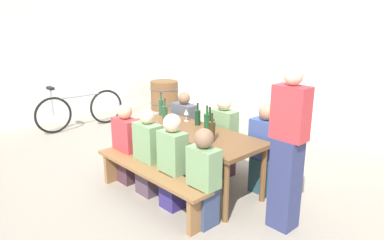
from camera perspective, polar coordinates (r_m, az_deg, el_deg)
name	(u,v)px	position (r m, az deg, el deg)	size (l,w,h in m)	color
ground_plane	(192,185)	(4.84, 0.00, -10.29)	(24.00, 24.00, 0.00)	gray
back_wall	(320,49)	(6.87, 19.71, 10.63)	(14.00, 0.20, 3.20)	silver
side_wall	(50,45)	(7.96, -21.60, 11.09)	(0.20, 6.64, 3.20)	silver
tasting_table	(192,137)	(4.58, 0.00, -2.79)	(1.93, 0.78, 0.75)	brown
bench_near	(149,176)	(4.29, -6.85, -8.84)	(1.83, 0.30, 0.45)	olive
bench_far	(227,148)	(5.16, 5.64, -4.39)	(1.83, 0.30, 0.45)	olive
wine_bottle_0	(165,114)	(4.84, -4.31, 0.89)	(0.07, 0.07, 0.35)	#234C2D
wine_bottle_1	(207,122)	(4.52, 2.40, -0.32)	(0.08, 0.08, 0.34)	#194723
wine_bottle_2	(212,131)	(4.17, 3.17, -1.72)	(0.08, 0.08, 0.34)	#332814
wine_bottle_3	(161,107)	(5.29, -4.93, 2.10)	(0.07, 0.07, 0.34)	#234C2D
wine_bottle_4	(210,120)	(4.66, 2.85, -0.02)	(0.08, 0.08, 0.28)	#143319
wine_bottle_5	(198,117)	(4.79, 0.90, 0.48)	(0.08, 0.08, 0.30)	#143319
wine_glass_0	(158,124)	(4.54, -5.44, -0.64)	(0.07, 0.07, 0.14)	silver
wine_glass_1	(186,113)	(4.96, -0.93, 1.20)	(0.07, 0.07, 0.17)	silver
seated_guest_near_0	(127,146)	(4.84, -10.37, -4.05)	(0.39, 0.24, 1.07)	#492C36
seated_guest_near_1	(148,155)	(4.46, -6.99, -5.51)	(0.37, 0.24, 1.10)	#4E3A49
seated_guest_near_2	(173,163)	(4.11, -3.09, -6.92)	(0.33, 0.24, 1.13)	navy
seated_guest_near_3	(204,180)	(3.78, 1.86, -9.49)	(0.34, 0.24, 1.08)	#364466
seated_guest_far_0	(184,129)	(5.51, -1.24, -1.37)	(0.41, 0.24, 1.06)	#58524A
seated_guest_far_1	(223,138)	(4.95, 4.99, -2.85)	(0.38, 0.24, 1.15)	#472839
seated_guest_far_2	(265,151)	(4.55, 11.51, -4.85)	(0.39, 0.24, 1.16)	#264953
standing_host	(287,153)	(3.75, 14.95, -5.15)	(0.35, 0.24, 1.71)	navy
wine_barrel	(164,95)	(8.60, -4.40, 3.96)	(0.69, 0.69, 0.68)	brown
parked_bicycle_0	(80,110)	(7.43, -17.36, 1.54)	(0.24, 1.78, 0.90)	black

